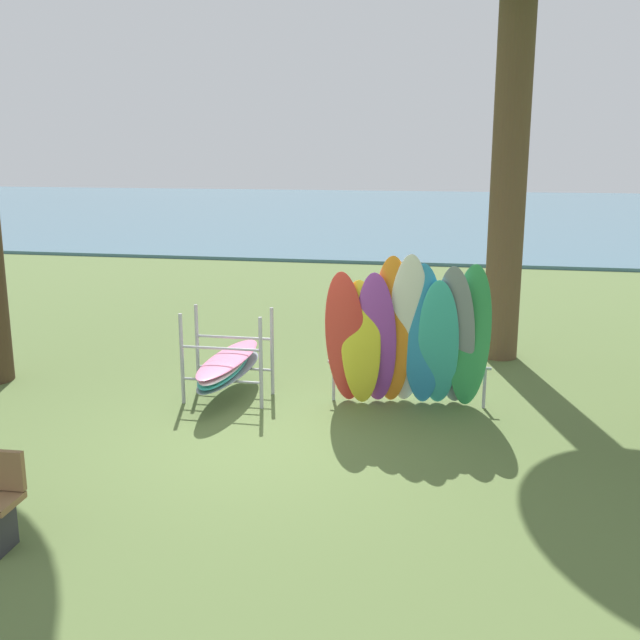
# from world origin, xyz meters

# --- Properties ---
(ground_plane) EXTENTS (80.00, 80.00, 0.00)m
(ground_plane) POSITION_xyz_m (0.00, 0.00, 0.00)
(ground_plane) COLOR #566B38
(lake_water) EXTENTS (80.00, 36.00, 0.10)m
(lake_water) POSITION_xyz_m (0.00, 31.69, 0.05)
(lake_water) COLOR #477084
(lake_water) RESTS_ON ground
(leaning_board_pile) EXTENTS (2.19, 1.11, 2.18)m
(leaning_board_pile) POSITION_xyz_m (1.51, 1.14, 1.00)
(leaning_board_pile) COLOR red
(leaning_board_pile) RESTS_ON ground
(board_storage_rack) EXTENTS (1.15, 2.13, 1.25)m
(board_storage_rack) POSITION_xyz_m (-0.97, 1.23, 0.50)
(board_storage_rack) COLOR #9EA0A5
(board_storage_rack) RESTS_ON ground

